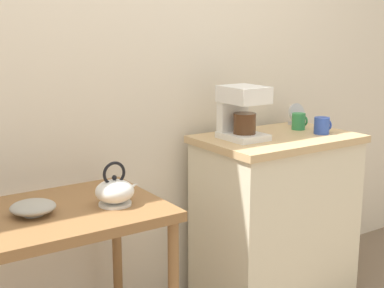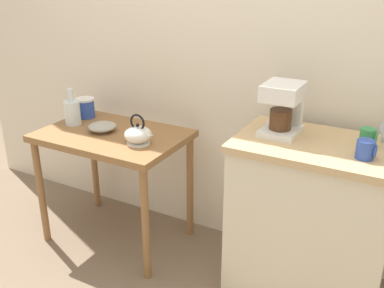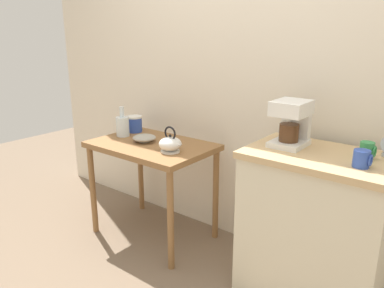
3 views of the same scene
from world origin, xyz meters
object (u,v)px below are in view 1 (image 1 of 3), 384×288
object	(u,v)px
coffee_maker	(241,110)
table_clock	(297,115)
mug_tall_green	(299,121)
teakettle	(115,191)
mug_blue	(322,126)
bowl_stoneware	(33,207)

from	to	relation	value
coffee_maker	table_clock	size ratio (longest dim) A/B	2.17
mug_tall_green	table_clock	xyz separation A→B (m)	(0.09, 0.11, 0.01)
teakettle	coffee_maker	distance (m)	0.82
coffee_maker	mug_blue	distance (m)	0.46
coffee_maker	mug_tall_green	xyz separation A→B (m)	(0.41, 0.01, -0.10)
teakettle	coffee_maker	size ratio (longest dim) A/B	0.72
teakettle	mug_blue	xyz separation A→B (m)	(1.19, 0.03, 0.14)
teakettle	mug_tall_green	distance (m)	1.20
teakettle	mug_blue	bearing A→B (deg)	1.66
teakettle	mug_tall_green	xyz separation A→B (m)	(1.17, 0.19, 0.14)
bowl_stoneware	table_clock	distance (m)	1.60
bowl_stoneware	table_clock	size ratio (longest dim) A/B	1.41
bowl_stoneware	table_clock	xyz separation A→B (m)	(1.57, 0.23, 0.17)
teakettle	table_clock	bearing A→B (deg)	13.19
mug_tall_green	coffee_maker	bearing A→B (deg)	-178.26
teakettle	table_clock	world-z (taller)	table_clock
teakettle	bowl_stoneware	bearing A→B (deg)	168.69
teakettle	mug_blue	size ratio (longest dim) A/B	2.20
mug_tall_green	table_clock	size ratio (longest dim) A/B	0.73
teakettle	mug_blue	world-z (taller)	mug_blue
table_clock	bowl_stoneware	bearing A→B (deg)	-171.53
mug_blue	table_clock	distance (m)	0.27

